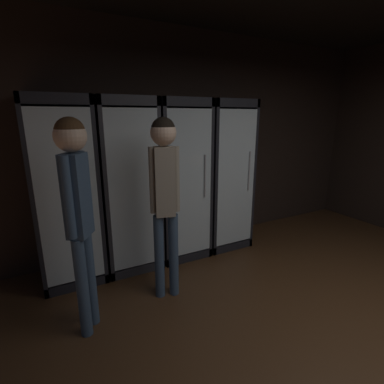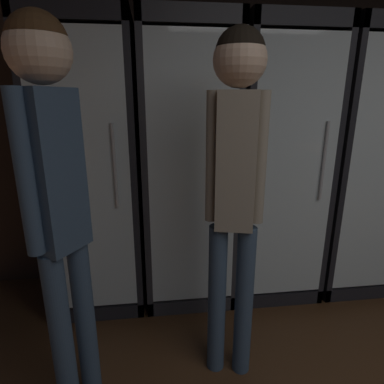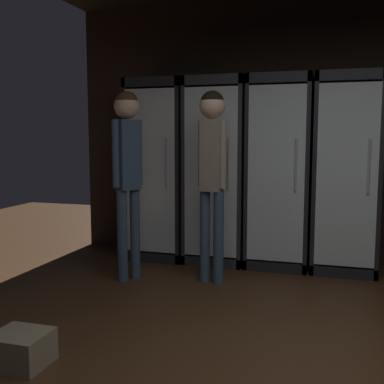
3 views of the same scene
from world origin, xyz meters
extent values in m
cube|color=black|center=(0.00, 3.03, 1.40)|extent=(6.00, 0.06, 2.80)
cube|color=black|center=(-1.96, 2.96, 0.97)|extent=(0.62, 0.04, 1.94)
cube|color=black|center=(-2.25, 2.69, 0.97)|extent=(0.04, 0.59, 1.94)
cube|color=black|center=(-1.67, 2.69, 0.97)|extent=(0.04, 0.59, 1.94)
cube|color=black|center=(-1.96, 2.69, 1.89)|extent=(0.62, 0.59, 0.10)
cube|color=black|center=(-1.96, 2.69, 0.05)|extent=(0.62, 0.59, 0.10)
cube|color=white|center=(-1.96, 2.93, 0.97)|extent=(0.54, 0.02, 1.70)
cube|color=silver|center=(-1.96, 2.40, 0.97)|extent=(0.54, 0.02, 1.70)
cylinder|color=#B2B2B7|center=(-1.77, 2.38, 1.07)|extent=(0.02, 0.02, 0.50)
cube|color=silver|center=(-1.96, 2.69, 0.12)|extent=(0.52, 0.51, 0.02)
cylinder|color=gray|center=(-2.15, 2.73, 0.22)|extent=(0.07, 0.07, 0.19)
cylinder|color=gray|center=(-2.15, 2.73, 0.35)|extent=(0.02, 0.02, 0.06)
cylinder|color=tan|center=(-2.15, 2.73, 0.23)|extent=(0.07, 0.07, 0.08)
cylinder|color=#336B38|center=(-2.02, 2.67, 0.25)|extent=(0.08, 0.08, 0.24)
cylinder|color=#336B38|center=(-2.02, 2.67, 0.40)|extent=(0.03, 0.03, 0.07)
cylinder|color=white|center=(-2.02, 2.67, 0.25)|extent=(0.08, 0.08, 0.09)
cylinder|color=#194723|center=(-1.90, 2.71, 0.24)|extent=(0.07, 0.07, 0.23)
cylinder|color=#194723|center=(-1.90, 2.71, 0.40)|extent=(0.03, 0.03, 0.09)
cylinder|color=white|center=(-1.90, 2.71, 0.24)|extent=(0.08, 0.08, 0.07)
cylinder|color=gray|center=(-1.76, 2.68, 0.23)|extent=(0.07, 0.07, 0.21)
cylinder|color=gray|center=(-1.76, 2.68, 0.37)|extent=(0.03, 0.03, 0.07)
cylinder|color=white|center=(-1.76, 2.68, 0.23)|extent=(0.07, 0.07, 0.07)
cube|color=silver|center=(-1.96, 2.69, 0.54)|extent=(0.52, 0.51, 0.02)
cylinder|color=#336B38|center=(-2.15, 2.70, 0.67)|extent=(0.08, 0.08, 0.24)
cylinder|color=#336B38|center=(-2.15, 2.70, 0.83)|extent=(0.03, 0.03, 0.07)
cylinder|color=white|center=(-2.15, 2.70, 0.68)|extent=(0.08, 0.08, 0.08)
cylinder|color=black|center=(-2.02, 2.68, 0.65)|extent=(0.07, 0.07, 0.20)
cylinder|color=black|center=(-2.02, 2.68, 0.80)|extent=(0.02, 0.02, 0.09)
cylinder|color=beige|center=(-2.02, 2.68, 0.65)|extent=(0.07, 0.07, 0.08)
cylinder|color=black|center=(-1.90, 2.65, 0.67)|extent=(0.07, 0.07, 0.23)
cylinder|color=black|center=(-1.90, 2.65, 0.82)|extent=(0.02, 0.02, 0.07)
cylinder|color=#B2332D|center=(-1.90, 2.65, 0.66)|extent=(0.08, 0.08, 0.07)
cylinder|color=#336B38|center=(-1.76, 2.72, 0.66)|extent=(0.07, 0.07, 0.22)
cylinder|color=#336B38|center=(-1.76, 2.72, 0.81)|extent=(0.02, 0.02, 0.08)
cylinder|color=tan|center=(-1.76, 2.72, 0.65)|extent=(0.08, 0.08, 0.08)
cube|color=silver|center=(-1.96, 2.69, 0.97)|extent=(0.52, 0.51, 0.02)
cylinder|color=gray|center=(-2.09, 2.68, 1.09)|extent=(0.08, 0.08, 0.22)
cylinder|color=gray|center=(-2.09, 2.68, 1.23)|extent=(0.03, 0.03, 0.07)
cylinder|color=white|center=(-2.09, 2.68, 1.09)|extent=(0.08, 0.08, 0.09)
cylinder|color=#9EAD99|center=(-1.83, 2.64, 1.07)|extent=(0.08, 0.08, 0.19)
cylinder|color=#9EAD99|center=(-1.83, 2.64, 1.20)|extent=(0.02, 0.02, 0.08)
cylinder|color=tan|center=(-1.83, 2.64, 1.05)|extent=(0.08, 0.08, 0.05)
cube|color=silver|center=(-1.96, 2.69, 1.39)|extent=(0.52, 0.51, 0.02)
cylinder|color=black|center=(-2.16, 2.71, 1.51)|extent=(0.08, 0.08, 0.22)
cylinder|color=black|center=(-2.16, 2.71, 1.66)|extent=(0.03, 0.03, 0.10)
cylinder|color=beige|center=(-2.16, 2.71, 1.48)|extent=(0.08, 0.08, 0.09)
cylinder|color=#194723|center=(-2.03, 2.67, 1.50)|extent=(0.08, 0.08, 0.20)
cylinder|color=#194723|center=(-2.03, 2.67, 1.63)|extent=(0.03, 0.03, 0.07)
cylinder|color=tan|center=(-2.03, 2.67, 1.50)|extent=(0.08, 0.08, 0.07)
cylinder|color=brown|center=(-1.88, 2.66, 1.52)|extent=(0.07, 0.07, 0.23)
cylinder|color=brown|center=(-1.88, 2.66, 1.67)|extent=(0.02, 0.02, 0.07)
cylinder|color=white|center=(-1.88, 2.66, 1.52)|extent=(0.07, 0.07, 0.08)
cylinder|color=#336B38|center=(-1.76, 2.67, 1.49)|extent=(0.08, 0.08, 0.19)
cylinder|color=#336B38|center=(-1.76, 2.67, 1.63)|extent=(0.02, 0.02, 0.08)
cylinder|color=tan|center=(-1.76, 2.67, 1.48)|extent=(0.08, 0.08, 0.07)
cube|color=#2B2B30|center=(-1.31, 2.96, 0.97)|extent=(0.62, 0.04, 1.94)
cube|color=#2B2B30|center=(-1.60, 2.69, 0.97)|extent=(0.04, 0.59, 1.94)
cube|color=#2B2B30|center=(-1.01, 2.69, 0.97)|extent=(0.04, 0.59, 1.94)
cube|color=#2B2B30|center=(-1.31, 2.69, 1.89)|extent=(0.62, 0.59, 0.10)
cube|color=#2B2B30|center=(-1.31, 2.69, 0.05)|extent=(0.62, 0.59, 0.10)
cube|color=white|center=(-1.31, 2.93, 0.97)|extent=(0.54, 0.02, 1.70)
cube|color=silver|center=(-1.31, 2.40, 0.97)|extent=(0.54, 0.02, 1.70)
cylinder|color=#B2B2B7|center=(-1.12, 2.38, 1.07)|extent=(0.02, 0.02, 0.50)
cube|color=silver|center=(-1.31, 2.69, 0.12)|extent=(0.52, 0.51, 0.02)
cylinder|color=black|center=(-1.44, 2.65, 0.24)|extent=(0.07, 0.07, 0.23)
cylinder|color=black|center=(-1.44, 2.65, 0.39)|extent=(0.02, 0.02, 0.08)
cylinder|color=#B2332D|center=(-1.44, 2.65, 0.24)|extent=(0.07, 0.07, 0.06)
cylinder|color=#194723|center=(-1.17, 2.68, 0.24)|extent=(0.07, 0.07, 0.22)
cylinder|color=#194723|center=(-1.17, 2.68, 0.40)|extent=(0.03, 0.03, 0.10)
cylinder|color=#2D2D33|center=(-1.17, 2.68, 0.21)|extent=(0.07, 0.07, 0.07)
cube|color=silver|center=(-1.31, 2.69, 0.54)|extent=(0.52, 0.51, 0.02)
cylinder|color=#194723|center=(-1.47, 2.73, 0.66)|extent=(0.07, 0.07, 0.22)
cylinder|color=#194723|center=(-1.47, 2.73, 0.82)|extent=(0.02, 0.02, 0.10)
cylinder|color=white|center=(-1.47, 2.73, 0.64)|extent=(0.07, 0.07, 0.06)
cylinder|color=#194723|center=(-1.30, 2.73, 0.65)|extent=(0.06, 0.06, 0.19)
cylinder|color=#194723|center=(-1.30, 2.73, 0.78)|extent=(0.02, 0.02, 0.08)
cylinder|color=beige|center=(-1.30, 2.73, 0.64)|extent=(0.06, 0.06, 0.07)
cylinder|color=#194723|center=(-1.13, 2.69, 0.65)|extent=(0.07, 0.07, 0.19)
cylinder|color=#194723|center=(-1.13, 2.69, 0.78)|extent=(0.03, 0.03, 0.08)
cylinder|color=white|center=(-1.13, 2.69, 0.63)|extent=(0.07, 0.07, 0.07)
cube|color=silver|center=(-1.31, 2.69, 0.97)|extent=(0.52, 0.51, 0.02)
cylinder|color=#9EAD99|center=(-1.48, 2.66, 1.07)|extent=(0.08, 0.08, 0.19)
cylinder|color=#9EAD99|center=(-1.48, 2.66, 1.21)|extent=(0.03, 0.03, 0.09)
cylinder|color=beige|center=(-1.48, 2.66, 1.04)|extent=(0.08, 0.08, 0.07)
cylinder|color=#336B38|center=(-1.31, 2.73, 1.08)|extent=(0.08, 0.08, 0.21)
cylinder|color=#336B38|center=(-1.31, 2.73, 1.23)|extent=(0.03, 0.03, 0.08)
cylinder|color=beige|center=(-1.31, 2.73, 1.07)|extent=(0.08, 0.08, 0.07)
cylinder|color=#194723|center=(-1.12, 2.71, 1.08)|extent=(0.07, 0.07, 0.21)
cylinder|color=#194723|center=(-1.12, 2.71, 1.21)|extent=(0.03, 0.03, 0.06)
cylinder|color=tan|center=(-1.12, 2.71, 1.07)|extent=(0.07, 0.07, 0.05)
cube|color=silver|center=(-1.31, 2.69, 1.39)|extent=(0.52, 0.51, 0.02)
cylinder|color=gray|center=(-1.48, 2.66, 1.50)|extent=(0.07, 0.07, 0.21)
cylinder|color=gray|center=(-1.48, 2.66, 1.66)|extent=(0.03, 0.03, 0.10)
cylinder|color=tan|center=(-1.48, 2.66, 1.49)|extent=(0.08, 0.08, 0.08)
cylinder|color=brown|center=(-1.32, 2.69, 1.51)|extent=(0.06, 0.06, 0.23)
cylinder|color=brown|center=(-1.32, 2.69, 1.66)|extent=(0.02, 0.02, 0.08)
cylinder|color=#2D2D33|center=(-1.32, 2.69, 1.51)|extent=(0.07, 0.07, 0.07)
cylinder|color=black|center=(-1.13, 2.67, 1.50)|extent=(0.07, 0.07, 0.20)
cylinder|color=black|center=(-1.13, 2.67, 1.64)|extent=(0.03, 0.03, 0.09)
cylinder|color=beige|center=(-1.13, 2.67, 1.49)|extent=(0.08, 0.08, 0.08)
cube|color=black|center=(-0.66, 2.96, 0.97)|extent=(0.62, 0.04, 1.94)
cube|color=black|center=(-0.95, 2.69, 0.97)|extent=(0.04, 0.59, 1.94)
cube|color=black|center=(-0.36, 2.69, 0.97)|extent=(0.04, 0.59, 1.94)
cube|color=black|center=(-0.66, 2.69, 1.89)|extent=(0.62, 0.59, 0.10)
cube|color=black|center=(-0.66, 2.69, 0.05)|extent=(0.62, 0.59, 0.10)
cube|color=white|center=(-0.66, 2.93, 0.97)|extent=(0.54, 0.02, 1.70)
cube|color=silver|center=(-0.66, 2.40, 0.97)|extent=(0.54, 0.02, 1.70)
cylinder|color=#B2B2B7|center=(-0.47, 2.38, 1.07)|extent=(0.02, 0.02, 0.50)
cube|color=silver|center=(-0.66, 2.69, 0.12)|extent=(0.52, 0.51, 0.02)
cylinder|color=gray|center=(-0.84, 2.70, 0.22)|extent=(0.07, 0.07, 0.18)
cylinder|color=gray|center=(-0.84, 2.70, 0.35)|extent=(0.02, 0.02, 0.08)
cylinder|color=tan|center=(-0.84, 2.70, 0.23)|extent=(0.07, 0.07, 0.07)
cylinder|color=black|center=(-0.72, 2.66, 0.24)|extent=(0.07, 0.07, 0.22)
cylinder|color=black|center=(-0.72, 2.66, 0.39)|extent=(0.03, 0.03, 0.08)
cylinder|color=#2D2D33|center=(-0.72, 2.66, 0.25)|extent=(0.07, 0.07, 0.07)
cylinder|color=#194723|center=(-0.58, 2.67, 0.24)|extent=(0.07, 0.07, 0.22)
cylinder|color=#194723|center=(-0.58, 2.67, 0.40)|extent=(0.02, 0.02, 0.09)
cylinder|color=beige|center=(-0.58, 2.67, 0.25)|extent=(0.08, 0.08, 0.07)
cylinder|color=#9EAD99|center=(-0.47, 2.73, 0.24)|extent=(0.08, 0.08, 0.23)
cylinder|color=#9EAD99|center=(-0.47, 2.73, 0.39)|extent=(0.02, 0.02, 0.07)
cylinder|color=white|center=(-0.47, 2.73, 0.22)|extent=(0.08, 0.08, 0.09)
cube|color=silver|center=(-0.66, 2.69, 0.68)|extent=(0.52, 0.51, 0.02)
cylinder|color=#336B38|center=(-0.85, 2.64, 0.81)|extent=(0.07, 0.07, 0.24)
cylinder|color=#336B38|center=(-0.85, 2.64, 0.97)|extent=(0.02, 0.02, 0.07)
cylinder|color=#B2332D|center=(-0.85, 2.64, 0.78)|extent=(0.08, 0.08, 0.06)
cylinder|color=#9EAD99|center=(-0.71, 2.72, 0.80)|extent=(0.06, 0.06, 0.22)
cylinder|color=#9EAD99|center=(-0.71, 2.72, 0.96)|extent=(0.02, 0.02, 0.10)
cylinder|color=#2D2D33|center=(-0.71, 2.72, 0.81)|extent=(0.07, 0.07, 0.08)
cylinder|color=brown|center=(-0.59, 2.67, 0.80)|extent=(0.06, 0.06, 0.21)
cylinder|color=brown|center=(-0.59, 2.67, 0.94)|extent=(0.02, 0.02, 0.07)
cylinder|color=white|center=(-0.59, 2.67, 0.78)|extent=(0.06, 0.06, 0.06)
cylinder|color=brown|center=(-0.47, 2.72, 0.79)|extent=(0.06, 0.06, 0.19)
cylinder|color=brown|center=(-0.47, 2.72, 0.91)|extent=(0.02, 0.02, 0.06)
cylinder|color=#2D2D33|center=(-0.47, 2.72, 0.78)|extent=(0.07, 0.07, 0.06)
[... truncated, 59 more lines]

